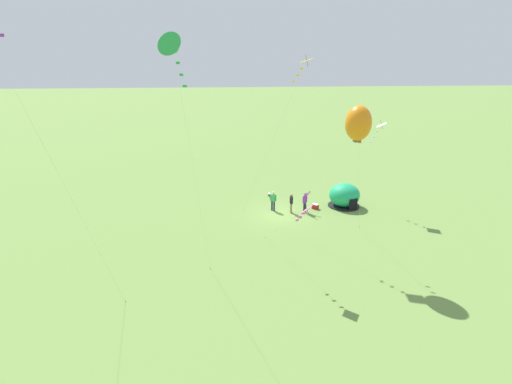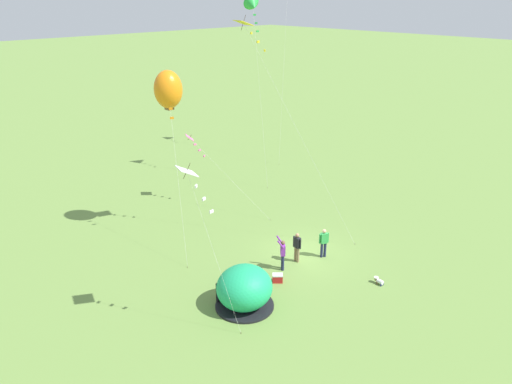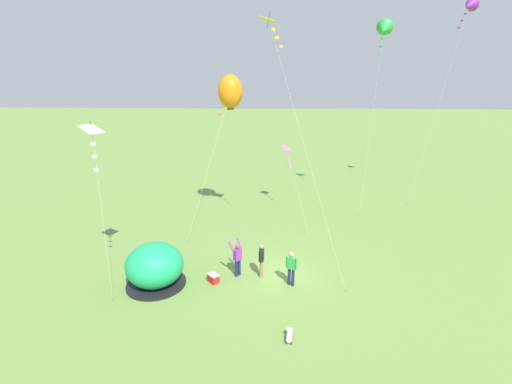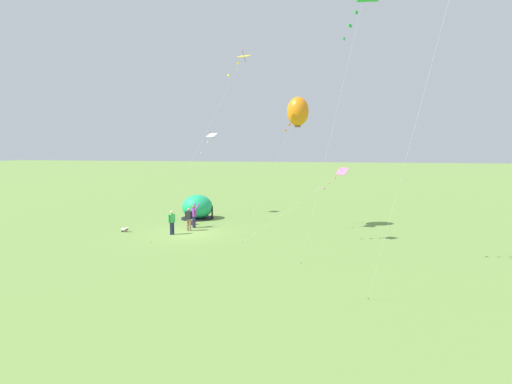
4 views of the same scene
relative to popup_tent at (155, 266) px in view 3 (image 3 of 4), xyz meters
The scene contains 13 objects.
ground_plane 6.20m from the popup_tent, 12.49° to the left, with size 300.00×300.00×0.00m, color olive.
popup_tent is the anchor object (origin of this frame).
cooler_box 2.84m from the popup_tent, ahead, with size 0.64×0.63×0.44m.
toddler_crawling 7.18m from the popup_tent, 27.99° to the right, with size 0.28×0.55×0.32m.
person_strolling 5.12m from the popup_tent, 12.76° to the left, with size 0.26×0.59×1.72m.
person_arms_raised 3.96m from the popup_tent, 16.12° to the left, with size 0.69×0.71×1.89m.
person_with_toddler 6.47m from the popup_tent, ahead, with size 0.53×0.39×1.72m.
kite_orange 12.11m from the popup_tent, 74.37° to the left, with size 3.10×4.93×9.92m.
kite_purple 29.11m from the popup_tent, 38.67° to the left, with size 4.35×3.44×15.68m.
kite_pink 13.82m from the popup_tent, 62.01° to the left, with size 1.99×6.71×4.87m.
kite_white 6.47m from the popup_tent, behind, with size 1.50×2.49×7.68m.
kite_yellow 13.21m from the popup_tent, 44.53° to the left, with size 4.40×5.84×12.84m.
kite_green 21.86m from the popup_tent, 44.95° to the left, with size 1.97×3.63×13.74m.
Camera 3 is at (-0.15, -15.40, 9.03)m, focal length 24.00 mm.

